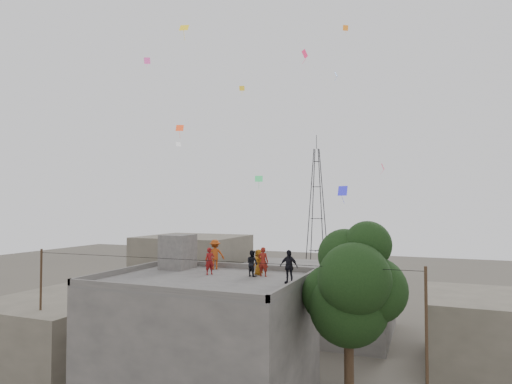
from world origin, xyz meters
TOP-DOWN VIEW (x-y plane):
  - main_building at (0.00, 0.00)m, footprint 10.00×8.00m
  - parapet at (0.00, 0.00)m, footprint 10.00×8.00m
  - stair_head_box at (-3.20, 2.60)m, footprint 1.60×1.80m
  - neighbor_west at (-11.00, 2.00)m, footprint 8.00×10.00m
  - neighbor_north at (2.00, 14.00)m, footprint 12.00×9.00m
  - neighbor_northwest at (-10.00, 16.00)m, footprint 9.00×8.00m
  - neighbor_east at (14.00, 10.00)m, footprint 7.00×8.00m
  - tree at (7.37, 0.60)m, footprint 4.90×4.60m
  - utility_line at (0.50, -1.25)m, footprint 20.12×0.62m
  - transmission_tower at (-4.00, 40.00)m, footprint 2.97×2.97m
  - person_red_adult at (2.54, 1.78)m, footprint 0.57×0.38m
  - person_orange_child at (2.09, 2.26)m, footprint 0.79×0.74m
  - person_dark_child at (1.99, 1.60)m, footprint 0.82×0.76m
  - person_dark_adult at (4.40, 0.36)m, footprint 0.99×0.54m
  - person_orange_adult at (-0.99, 3.11)m, footprint 1.28×1.17m
  - person_red_child at (-0.37, 1.32)m, footprint 0.60×0.63m
  - kites at (0.04, 7.07)m, footprint 17.27×14.10m

SIDE VIEW (x-z plane):
  - neighbor_west at x=-11.00m, z-range 0.00..4.00m
  - neighbor_east at x=14.00m, z-range 0.00..4.40m
  - neighbor_north at x=2.00m, z-range 0.00..5.00m
  - main_building at x=0.00m, z-range 0.00..6.10m
  - neighbor_northwest at x=-10.00m, z-range 0.00..7.00m
  - utility_line at x=0.50m, z-range 0.13..7.53m
  - tree at x=7.37m, z-range 1.55..10.65m
  - parapet at x=0.00m, z-range 6.10..6.40m
  - person_orange_child at x=2.09m, z-range 6.10..7.46m
  - person_dark_child at x=1.99m, z-range 6.10..7.46m
  - person_red_child at x=-0.37m, z-range 6.10..7.54m
  - person_red_adult at x=2.54m, z-range 6.10..7.64m
  - person_dark_adult at x=4.40m, z-range 6.10..7.69m
  - person_orange_adult at x=-0.99m, z-range 6.10..7.83m
  - stair_head_box at x=-3.20m, z-range 6.10..8.10m
  - transmission_tower at x=-4.00m, z-range -0.93..19.07m
  - kites at x=0.04m, z-range 10.03..22.86m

